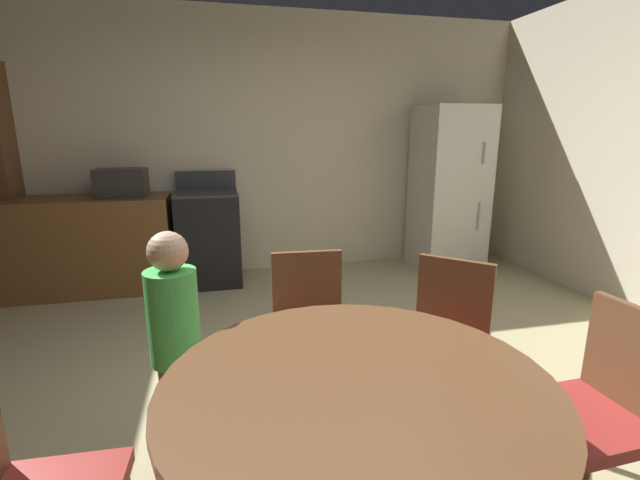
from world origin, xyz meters
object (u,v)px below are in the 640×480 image
(dining_table, at_px, (357,425))
(oven_range, at_px, (209,237))
(chair_northeast, at_px, (445,335))
(person_child, at_px, (176,344))
(refrigerator, at_px, (448,189))
(microwave, at_px, (122,183))
(chair_east, at_px, (602,404))
(chair_north, at_px, (310,324))

(dining_table, bearing_deg, oven_range, 98.43)
(chair_northeast, distance_m, person_child, 1.29)
(refrigerator, relative_size, microwave, 4.00)
(chair_east, bearing_deg, chair_northeast, -68.55)
(chair_northeast, distance_m, chair_north, 0.69)
(chair_northeast, bearing_deg, dining_table, -0.00)
(dining_table, distance_m, person_child, 0.95)
(dining_table, bearing_deg, microwave, 110.73)
(microwave, height_order, chair_northeast, microwave)
(refrigerator, bearing_deg, chair_northeast, -118.88)
(refrigerator, distance_m, chair_northeast, 2.93)
(chair_northeast, height_order, person_child, person_child)
(dining_table, bearing_deg, refrigerator, 57.08)
(dining_table, distance_m, chair_northeast, 0.98)
(dining_table, relative_size, chair_northeast, 1.38)
(chair_northeast, height_order, chair_east, same)
(oven_range, distance_m, chair_northeast, 2.85)
(chair_north, height_order, person_child, person_child)
(oven_range, height_order, refrigerator, refrigerator)
(refrigerator, relative_size, chair_northeast, 2.02)
(chair_north, bearing_deg, dining_table, 0.00)
(dining_table, bearing_deg, chair_east, 2.10)
(microwave, bearing_deg, chair_north, -60.60)
(refrigerator, xyz_separation_m, microwave, (-3.34, 0.05, 0.15))
(microwave, distance_m, chair_east, 3.97)
(chair_east, height_order, person_child, person_child)
(refrigerator, bearing_deg, oven_range, 178.81)
(oven_range, bearing_deg, dining_table, -81.57)
(microwave, height_order, dining_table, microwave)
(microwave, xyz_separation_m, person_child, (0.64, -2.55, -0.45))
(microwave, relative_size, chair_north, 0.51)
(oven_range, xyz_separation_m, chair_northeast, (1.18, -2.60, 0.03))
(microwave, bearing_deg, person_child, -75.80)
(chair_north, bearing_deg, microwave, -147.19)
(dining_table, height_order, chair_northeast, chair_northeast)
(dining_table, relative_size, chair_east, 1.38)
(oven_range, relative_size, microwave, 2.50)
(oven_range, height_order, chair_east, oven_range)
(oven_range, xyz_separation_m, dining_table, (0.49, -3.29, 0.14))
(oven_range, xyz_separation_m, chair_north, (0.55, -2.31, 0.03))
(microwave, distance_m, chair_northeast, 3.28)
(microwave, relative_size, person_child, 0.40)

